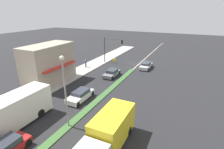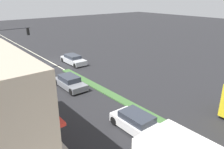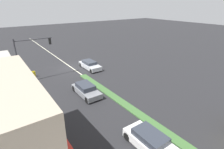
{
  "view_description": "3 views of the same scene",
  "coord_description": "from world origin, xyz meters",
  "px_view_note": "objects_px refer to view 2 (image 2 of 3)",
  "views": [
    {
      "loc": [
        -10.49,
        36.12,
        11.23
      ],
      "look_at": [
        0.91,
        11.98,
        1.42
      ],
      "focal_mm": 28.0,
      "sensor_mm": 36.0,
      "label": 1
    },
    {
      "loc": [
        11.82,
        28.14,
        9.05
      ],
      "look_at": [
        -1.36,
        11.76,
        1.34
      ],
      "focal_mm": 35.0,
      "sensor_mm": 36.0,
      "label": 2
    },
    {
      "loc": [
        9.93,
        25.19,
        9.67
      ],
      "look_at": [
        -0.94,
        9.9,
        1.91
      ],
      "focal_mm": 28.0,
      "sensor_mm": 36.0,
      "label": 3
    }
  ],
  "objects_px": {
    "van_white": "(138,123)",
    "suv_grey": "(70,82)",
    "warning_aframe_sign": "(9,70)",
    "sedan_silver": "(73,60)",
    "traffic_signal_main": "(4,44)"
  },
  "relations": [
    {
      "from": "van_white",
      "to": "sedan_silver",
      "type": "bearing_deg",
      "value": -104.56
    },
    {
      "from": "warning_aframe_sign",
      "to": "van_white",
      "type": "bearing_deg",
      "value": 101.04
    },
    {
      "from": "warning_aframe_sign",
      "to": "van_white",
      "type": "height_order",
      "value": "van_white"
    },
    {
      "from": "warning_aframe_sign",
      "to": "suv_grey",
      "type": "xyz_separation_m",
      "value": [
        -3.61,
        8.74,
        0.19
      ]
    },
    {
      "from": "sedan_silver",
      "to": "suv_grey",
      "type": "relative_size",
      "value": 1.06
    },
    {
      "from": "traffic_signal_main",
      "to": "warning_aframe_sign",
      "type": "xyz_separation_m",
      "value": [
        -0.31,
        -1.22,
        -3.47
      ]
    },
    {
      "from": "warning_aframe_sign",
      "to": "suv_grey",
      "type": "bearing_deg",
      "value": 112.46
    },
    {
      "from": "traffic_signal_main",
      "to": "van_white",
      "type": "height_order",
      "value": "traffic_signal_main"
    },
    {
      "from": "suv_grey",
      "to": "van_white",
      "type": "bearing_deg",
      "value": 90.0
    },
    {
      "from": "warning_aframe_sign",
      "to": "suv_grey",
      "type": "relative_size",
      "value": 0.2
    },
    {
      "from": "sedan_silver",
      "to": "suv_grey",
      "type": "height_order",
      "value": "suv_grey"
    },
    {
      "from": "warning_aframe_sign",
      "to": "sedan_silver",
      "type": "relative_size",
      "value": 0.19
    },
    {
      "from": "van_white",
      "to": "suv_grey",
      "type": "bearing_deg",
      "value": -90.0
    },
    {
      "from": "van_white",
      "to": "sedan_silver",
      "type": "relative_size",
      "value": 0.98
    },
    {
      "from": "warning_aframe_sign",
      "to": "suv_grey",
      "type": "distance_m",
      "value": 9.46
    }
  ]
}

